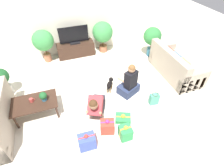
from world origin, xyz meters
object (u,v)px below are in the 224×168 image
Objects in this scene: potted_plant_corner_right at (152,37)px; gift_bag_a at (154,99)px; person_kneeling at (96,105)px; tv at (74,36)px; potted_plant_back_right at (103,33)px; mug at (31,100)px; gift_box_c at (125,132)px; tabletop_plant at (43,96)px; tv_console at (76,49)px; potted_plant_corner_left at (2,80)px; gift_box_d at (87,142)px; gift_box_b at (123,118)px; gift_box_a at (107,126)px; sofa_right at (175,66)px; person_sitting at (129,83)px; dog at (110,84)px; potted_plant_back_left at (43,41)px; coffee_table at (35,103)px.

gift_bag_a is at bearing -116.23° from potted_plant_corner_right.
potted_plant_corner_right is 3.19m from person_kneeling.
person_kneeling is (-0.05, -2.84, -0.39)m from tv.
potted_plant_back_right is 9.04× the size of mug.
tabletop_plant is (-1.49, 1.24, 0.40)m from gift_box_c.
potted_plant_corner_left is (-2.11, -1.36, 0.25)m from tv_console.
tabletop_plant is (-1.14, -2.38, 0.32)m from tv_console.
potted_plant_back_right reaches higher than gift_box_d.
gift_box_d is (-0.94, -0.38, 0.12)m from gift_box_b.
tv is 2.24× the size of gift_box_b.
mug is at bearing 145.01° from gift_box_a.
tv is 2.62× the size of gift_box_c.
sofa_right is at bearing 4.61° from tabletop_plant.
tv reaches higher than potted_plant_corner_left.
tv is at bearing 95.59° from gift_box_c.
person_sitting is (3.08, -1.03, -0.15)m from potted_plant_corner_left.
tv_console is 1.08m from potted_plant_back_right.
mug reaches higher than dog.
tv_console is 2.90× the size of gift_box_b.
tv_console is (-2.58, 2.08, -0.07)m from sofa_right.
potted_plant_back_left is at bearing -177.06° from tv_console.
tv reaches higher than gift_box_b.
gift_bag_a is at bearing 20.87° from person_kneeling.
sofa_right is 2.19× the size of person_kneeling.
gift_box_c reaches higher than gift_bag_a.
gift_bag_a is at bearing -13.02° from tabletop_plant.
mug is (0.70, -0.98, -0.01)m from potted_plant_corner_left.
potted_plant_back_left reaches higher than gift_box_b.
coffee_table is at bearing -135.27° from potted_plant_back_right.
potted_plant_corner_right reaches higher than sofa_right.
gift_box_c is (-0.13, -0.44, 0.10)m from gift_box_b.
person_kneeling is 0.69m from gift_box_b.
potted_plant_corner_right is 2.36× the size of gift_box_b.
potted_plant_corner_right is at bearing 49.75° from gift_box_b.
potted_plant_corner_right is 3.49m from gift_box_c.
gift_box_a is at bearing -133.97° from potted_plant_corner_right.
dog is at bearing 83.27° from gift_box_c.
potted_plant_corner_right is (2.44, -0.87, 0.45)m from tv_console.
potted_plant_back_left is at bearing 98.44° from gift_box_d.
coffee_table is at bearing -119.95° from tv_console.
mug is at bearing 127.74° from gift_box_d.
gift_box_c is at bearing -40.90° from gift_box_a.
person_kneeling is 0.89m from gift_box_c.
mug is (-3.84, -1.46, -0.21)m from potted_plant_corner_right.
potted_plant_back_right reaches higher than person_kneeling.
tv_console is 2.58m from person_sitting.
tv is 2.62× the size of gift_box_a.
sofa_right is at bearing 37.02° from gift_bag_a.
potted_plant_corner_right is 2.76× the size of gift_box_a.
potted_plant_back_left is 3.81m from gift_bag_a.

